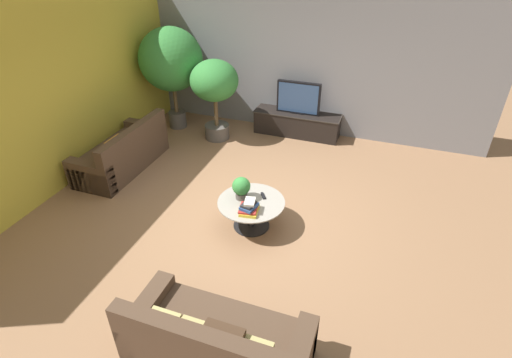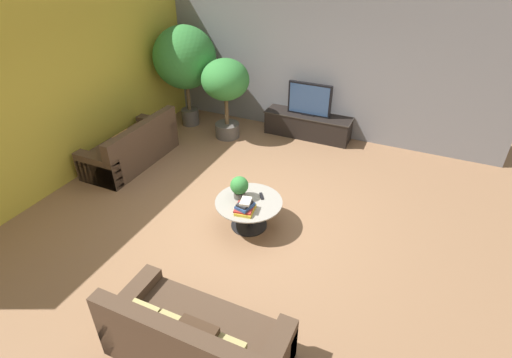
{
  "view_description": "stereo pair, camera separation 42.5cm",
  "coord_description": "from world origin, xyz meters",
  "px_view_note": "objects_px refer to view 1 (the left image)",
  "views": [
    {
      "loc": [
        1.8,
        -4.59,
        3.8
      ],
      "look_at": [
        0.08,
        0.17,
        0.55
      ],
      "focal_mm": 28.0,
      "sensor_mm": 36.0,
      "label": 1
    },
    {
      "loc": [
        2.19,
        -4.43,
        3.8
      ],
      "look_at": [
        0.08,
        0.17,
        0.55
      ],
      "focal_mm": 28.0,
      "sensor_mm": 36.0,
      "label": 2
    }
  ],
  "objects_px": {
    "media_console": "(297,123)",
    "potted_palm_corner": "(215,86)",
    "potted_palm_tall": "(171,61)",
    "television": "(298,98)",
    "couch_by_wall": "(123,154)",
    "couch_near_entry": "(217,344)",
    "coffee_table": "(251,209)",
    "potted_plant_tabletop": "(242,187)"
  },
  "relations": [
    {
      "from": "media_console",
      "to": "potted_palm_tall",
      "type": "xyz_separation_m",
      "value": [
        -2.57,
        -0.5,
        1.2
      ]
    },
    {
      "from": "potted_palm_tall",
      "to": "potted_palm_corner",
      "type": "distance_m",
      "value": 1.12
    },
    {
      "from": "couch_by_wall",
      "to": "potted_plant_tabletop",
      "type": "bearing_deg",
      "value": 73.8
    },
    {
      "from": "couch_near_entry",
      "to": "potted_palm_tall",
      "type": "relative_size",
      "value": 0.86
    },
    {
      "from": "potted_palm_corner",
      "to": "media_console",
      "type": "bearing_deg",
      "value": 25.04
    },
    {
      "from": "couch_by_wall",
      "to": "media_console",
      "type": "bearing_deg",
      "value": 132.66
    },
    {
      "from": "coffee_table",
      "to": "potted_plant_tabletop",
      "type": "height_order",
      "value": "potted_plant_tabletop"
    },
    {
      "from": "television",
      "to": "potted_palm_tall",
      "type": "relative_size",
      "value": 0.42
    },
    {
      "from": "media_console",
      "to": "potted_palm_corner",
      "type": "height_order",
      "value": "potted_palm_corner"
    },
    {
      "from": "television",
      "to": "coffee_table",
      "type": "distance_m",
      "value": 3.24
    },
    {
      "from": "coffee_table",
      "to": "couch_near_entry",
      "type": "distance_m",
      "value": 2.21
    },
    {
      "from": "media_console",
      "to": "couch_near_entry",
      "type": "relative_size",
      "value": 0.99
    },
    {
      "from": "television",
      "to": "couch_near_entry",
      "type": "bearing_deg",
      "value": -83.54
    },
    {
      "from": "media_console",
      "to": "coffee_table",
      "type": "bearing_deg",
      "value": -87.06
    },
    {
      "from": "couch_by_wall",
      "to": "potted_palm_tall",
      "type": "height_order",
      "value": "potted_palm_tall"
    },
    {
      "from": "coffee_table",
      "to": "potted_plant_tabletop",
      "type": "relative_size",
      "value": 2.85
    },
    {
      "from": "potted_palm_tall",
      "to": "potted_plant_tabletop",
      "type": "relative_size",
      "value": 6.21
    },
    {
      "from": "couch_by_wall",
      "to": "potted_palm_corner",
      "type": "relative_size",
      "value": 1.14
    },
    {
      "from": "television",
      "to": "potted_plant_tabletop",
      "type": "xyz_separation_m",
      "value": [
        0.01,
        -3.16,
        -0.19
      ]
    },
    {
      "from": "media_console",
      "to": "potted_palm_corner",
      "type": "xyz_separation_m",
      "value": [
        -1.52,
        -0.71,
        0.87
      ]
    },
    {
      "from": "couch_near_entry",
      "to": "potted_palm_tall",
      "type": "distance_m",
      "value": 5.92
    },
    {
      "from": "potted_plant_tabletop",
      "to": "television",
      "type": "bearing_deg",
      "value": 90.1
    },
    {
      "from": "couch_near_entry",
      "to": "potted_plant_tabletop",
      "type": "distance_m",
      "value": 2.31
    },
    {
      "from": "media_console",
      "to": "couch_by_wall",
      "type": "distance_m",
      "value": 3.55
    },
    {
      "from": "television",
      "to": "couch_near_entry",
      "type": "height_order",
      "value": "television"
    },
    {
      "from": "potted_palm_tall",
      "to": "media_console",
      "type": "bearing_deg",
      "value": 11.03
    },
    {
      "from": "potted_palm_tall",
      "to": "coffee_table",
      "type": "bearing_deg",
      "value": -44.63
    },
    {
      "from": "potted_palm_corner",
      "to": "potted_plant_tabletop",
      "type": "distance_m",
      "value": 2.93
    },
    {
      "from": "television",
      "to": "potted_plant_tabletop",
      "type": "bearing_deg",
      "value": -89.9
    },
    {
      "from": "coffee_table",
      "to": "potted_plant_tabletop",
      "type": "bearing_deg",
      "value": 167.53
    },
    {
      "from": "coffee_table",
      "to": "television",
      "type": "bearing_deg",
      "value": 92.94
    },
    {
      "from": "coffee_table",
      "to": "potted_palm_corner",
      "type": "xyz_separation_m",
      "value": [
        -1.68,
        2.49,
        0.82
      ]
    },
    {
      "from": "media_console",
      "to": "potted_plant_tabletop",
      "type": "distance_m",
      "value": 3.18
    },
    {
      "from": "couch_by_wall",
      "to": "potted_palm_tall",
      "type": "xyz_separation_m",
      "value": [
        0.04,
        1.9,
        1.17
      ]
    },
    {
      "from": "couch_near_entry",
      "to": "potted_palm_corner",
      "type": "bearing_deg",
      "value": -65.43
    },
    {
      "from": "couch_near_entry",
      "to": "potted_plant_tabletop",
      "type": "height_order",
      "value": "couch_near_entry"
    },
    {
      "from": "couch_by_wall",
      "to": "couch_near_entry",
      "type": "xyz_separation_m",
      "value": [
        3.21,
        -2.96,
        0.0
      ]
    },
    {
      "from": "couch_by_wall",
      "to": "potted_plant_tabletop",
      "type": "height_order",
      "value": "couch_by_wall"
    },
    {
      "from": "couch_by_wall",
      "to": "potted_palm_corner",
      "type": "distance_m",
      "value": 2.18
    },
    {
      "from": "media_console",
      "to": "potted_palm_tall",
      "type": "bearing_deg",
      "value": -168.97
    },
    {
      "from": "potted_palm_corner",
      "to": "potted_palm_tall",
      "type": "bearing_deg",
      "value": 168.65
    },
    {
      "from": "television",
      "to": "couch_by_wall",
      "type": "distance_m",
      "value": 3.58
    }
  ]
}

